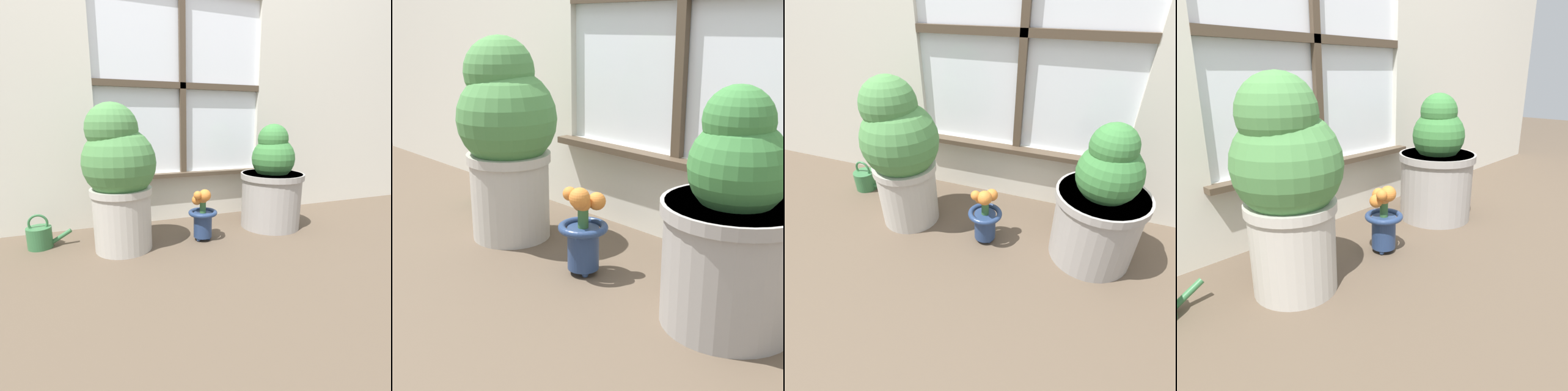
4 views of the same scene
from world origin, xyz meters
TOP-DOWN VIEW (x-y plane):
  - ground_plane at (0.00, 0.00)m, footprint 10.00×10.00m
  - potted_plant_left at (-0.44, 0.14)m, footprint 0.34×0.34m
  - potted_plant_right at (0.43, 0.18)m, footprint 0.36×0.36m
  - flower_vase at (-0.03, 0.11)m, footprint 0.15×0.15m

SIDE VIEW (x-z plane):
  - ground_plane at x=0.00m, z-range 0.00..0.00m
  - flower_vase at x=-0.03m, z-range 0.00..0.28m
  - potted_plant_right at x=0.43m, z-range -0.04..0.56m
  - potted_plant_left at x=-0.44m, z-range 0.02..0.72m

